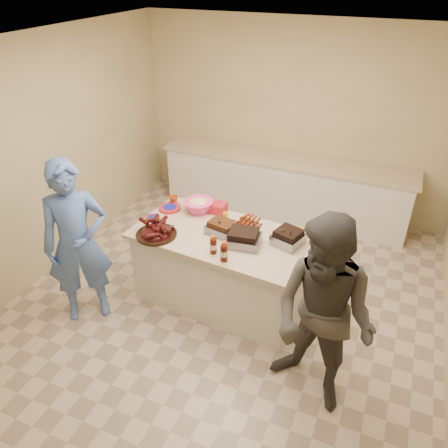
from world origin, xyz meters
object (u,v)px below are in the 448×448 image
at_px(roasting_pan, 288,244).
at_px(guest_gray, 311,392).
at_px(island, 222,299).
at_px(guest_blue, 91,311).
at_px(plastic_cup, 174,204).
at_px(mustard_bottle, 225,220).
at_px(rib_platter, 157,235).
at_px(coleslaw_bowl, 199,212).
at_px(bbq_bottle_a, 213,253).
at_px(bbq_bottle_b, 224,260).

xyz_separation_m(roasting_pan, guest_gray, (0.55, -0.94, -0.87)).
bearing_deg(island, guest_blue, -144.47).
xyz_separation_m(plastic_cup, guest_blue, (-0.47, -1.13, -0.87)).
bearing_deg(mustard_bottle, guest_blue, -138.88).
bearing_deg(mustard_bottle, guest_gray, -40.57).
bearing_deg(rib_platter, guest_blue, -143.33).
distance_m(mustard_bottle, guest_gray, 1.92).
relative_size(roasting_pan, coleslaw_bowl, 0.81).
height_order(rib_platter, guest_blue, rib_platter).
xyz_separation_m(coleslaw_bowl, bbq_bottle_a, (0.48, -0.67, 0.00)).
height_order(rib_platter, bbq_bottle_b, bbq_bottle_b).
height_order(mustard_bottle, guest_gray, mustard_bottle).
distance_m(island, bbq_bottle_a, 0.93).
bearing_deg(coleslaw_bowl, roasting_pan, -12.29).
bearing_deg(bbq_bottle_b, roasting_pan, 46.33).
bearing_deg(coleslaw_bowl, rib_platter, -107.36).
relative_size(roasting_pan, guest_blue, 0.15).
distance_m(bbq_bottle_a, plastic_cup, 1.10).
bearing_deg(bbq_bottle_b, island, 115.38).
height_order(roasting_pan, plastic_cup, roasting_pan).
xyz_separation_m(rib_platter, guest_blue, (-0.63, -0.47, -0.87)).
relative_size(plastic_cup, guest_gray, 0.06).
relative_size(bbq_bottle_a, mustard_bottle, 1.55).
height_order(guest_blue, guest_gray, guest_gray).
height_order(island, guest_blue, island).
height_order(roasting_pan, guest_gray, roasting_pan).
bearing_deg(bbq_bottle_a, plastic_cup, 138.87).
bearing_deg(plastic_cup, coleslaw_bowl, -8.48).
height_order(roasting_pan, bbq_bottle_b, bbq_bottle_b).
bearing_deg(bbq_bottle_b, mustard_bottle, 111.87).
relative_size(coleslaw_bowl, plastic_cup, 3.20).
xyz_separation_m(roasting_pan, mustard_bottle, (-0.75, 0.18, 0.00)).
height_order(coleslaw_bowl, plastic_cup, coleslaw_bowl).
bearing_deg(coleslaw_bowl, bbq_bottle_b, -50.11).
distance_m(roasting_pan, guest_blue, 2.27).
xyz_separation_m(coleslaw_bowl, bbq_bottle_b, (0.62, -0.74, 0.00)).
distance_m(island, guest_blue, 1.45).
bearing_deg(plastic_cup, bbq_bottle_b, -39.34).
height_order(coleslaw_bowl, bbq_bottle_a, coleslaw_bowl).
bearing_deg(guest_gray, bbq_bottle_a, 178.32).
xyz_separation_m(coleslaw_bowl, guest_gray, (1.65, -1.18, -0.87)).
bearing_deg(mustard_bottle, island, -73.57).
relative_size(coleslaw_bowl, mustard_bottle, 2.61).
relative_size(island, rib_platter, 4.34).
height_order(rib_platter, bbq_bottle_a, bbq_bottle_a).
distance_m(roasting_pan, plastic_cup, 1.47).
bearing_deg(plastic_cup, rib_platter, -76.66).
bearing_deg(bbq_bottle_a, mustard_bottle, 102.25).
bearing_deg(island, roasting_pan, 13.13).
height_order(rib_platter, guest_gray, rib_platter).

